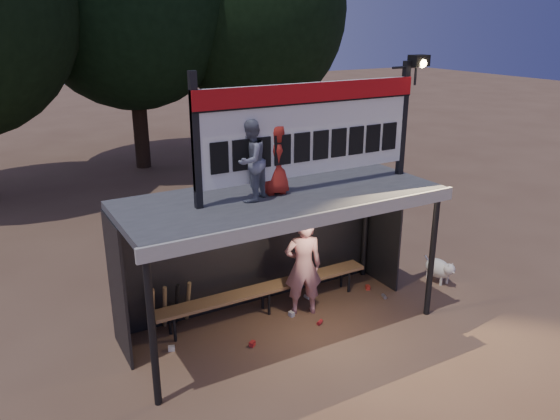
{
  "coord_description": "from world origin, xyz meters",
  "views": [
    {
      "loc": [
        -3.95,
        -6.95,
        4.84
      ],
      "look_at": [
        0.2,
        0.4,
        1.9
      ],
      "focal_mm": 35.0,
      "sensor_mm": 36.0,
      "label": 1
    }
  ],
  "objects": [
    {
      "name": "ground",
      "position": [
        0.0,
        0.0,
        0.0
      ],
      "size": [
        80.0,
        80.0,
        0.0
      ],
      "primitive_type": "plane",
      "color": "brown",
      "rests_on": "ground"
    },
    {
      "name": "bench",
      "position": [
        0.0,
        0.55,
        0.43
      ],
      "size": [
        4.0,
        0.35,
        0.48
      ],
      "color": "#956D46",
      "rests_on": "ground"
    },
    {
      "name": "child_a",
      "position": [
        -0.55,
        -0.05,
        2.92
      ],
      "size": [
        0.74,
        0.71,
        1.2
      ],
      "primitive_type": "imported",
      "rotation": [
        0.0,
        0.0,
        3.78
      ],
      "color": "slate",
      "rests_on": "dugout_shelter"
    },
    {
      "name": "dog",
      "position": [
        3.49,
        -0.09,
        0.28
      ],
      "size": [
        0.36,
        0.81,
        0.49
      ],
      "color": "silver",
      "rests_on": "ground"
    },
    {
      "name": "bats",
      "position": [
        -1.62,
        0.82,
        0.43
      ],
      "size": [
        0.68,
        0.35,
        0.84
      ],
      "color": "#A1764B",
      "rests_on": "ground"
    },
    {
      "name": "dugout_shelter",
      "position": [
        0.0,
        0.24,
        1.85
      ],
      "size": [
        5.1,
        2.08,
        2.32
      ],
      "color": "#3D3D3F",
      "rests_on": "ground"
    },
    {
      "name": "child_b",
      "position": [
        -0.07,
        0.05,
        2.86
      ],
      "size": [
        0.57,
        0.4,
        1.08
      ],
      "primitive_type": "imported",
      "rotation": [
        0.0,
        0.0,
        3.02
      ],
      "color": "#A42219",
      "rests_on": "dugout_shelter"
    },
    {
      "name": "tree_right",
      "position": [
        5.0,
        10.5,
        5.19
      ],
      "size": [
        6.08,
        6.08,
        8.72
      ],
      "color": "#312015",
      "rests_on": "ground"
    },
    {
      "name": "litter",
      "position": [
        0.47,
        0.09,
        0.04
      ],
      "size": [
        4.07,
        1.01,
        0.08
      ],
      "color": "#AC1E1D",
      "rests_on": "ground"
    },
    {
      "name": "scoreboard_assembly",
      "position": [
        0.56,
        -0.01,
        3.32
      ],
      "size": [
        4.1,
        0.27,
        1.99
      ],
      "color": "black",
      "rests_on": "dugout_shelter"
    },
    {
      "name": "player",
      "position": [
        0.55,
        0.22,
        0.89
      ],
      "size": [
        0.75,
        0.62,
        1.77
      ],
      "primitive_type": "imported",
      "rotation": [
        0.0,
        0.0,
        2.79
      ],
      "color": "silver",
      "rests_on": "ground"
    }
  ]
}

